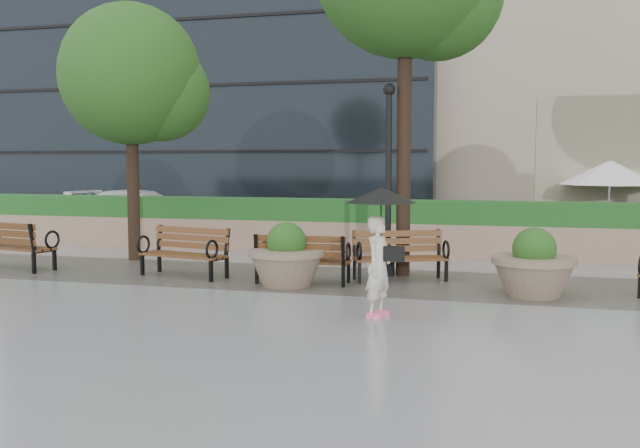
% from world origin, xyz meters
% --- Properties ---
extents(ground, '(100.00, 100.00, 0.00)m').
position_xyz_m(ground, '(0.00, 0.00, 0.00)').
color(ground, gray).
rests_on(ground, ground).
extents(cobble_strip, '(28.00, 3.20, 0.01)m').
position_xyz_m(cobble_strip, '(0.00, 3.00, 0.01)').
color(cobble_strip, '#383330').
rests_on(cobble_strip, ground).
extents(hedge_wall, '(24.00, 0.80, 1.35)m').
position_xyz_m(hedge_wall, '(0.00, 7.00, 0.66)').
color(hedge_wall, '#93775F').
rests_on(hedge_wall, ground).
extents(asphalt_street, '(40.00, 7.00, 0.00)m').
position_xyz_m(asphalt_street, '(0.00, 11.00, 0.00)').
color(asphalt_street, black).
rests_on(asphalt_street, ground).
extents(bench_0, '(2.01, 1.13, 1.02)m').
position_xyz_m(bench_0, '(-6.25, 2.50, 0.30)').
color(bench_0, '#583219').
rests_on(bench_0, ground).
extents(bench_1, '(1.91, 1.12, 0.97)m').
position_xyz_m(bench_1, '(-2.32, 2.54, 0.29)').
color(bench_1, '#583219').
rests_on(bench_1, ground).
extents(bench_2, '(1.76, 0.74, 0.93)m').
position_xyz_m(bench_2, '(0.17, 2.40, 0.28)').
color(bench_2, '#583219').
rests_on(bench_2, ground).
extents(bench_3, '(1.89, 1.34, 0.95)m').
position_xyz_m(bench_3, '(1.88, 3.20, 0.28)').
color(bench_3, '#583219').
rests_on(bench_3, ground).
extents(planter_left, '(1.41, 1.41, 1.18)m').
position_xyz_m(planter_left, '(-0.04, 2.08, 0.46)').
color(planter_left, '#7F6B56').
rests_on(planter_left, ground).
extents(planter_right, '(1.41, 1.41, 1.18)m').
position_xyz_m(planter_right, '(4.30, 2.19, 0.46)').
color(planter_right, '#7F6B56').
rests_on(planter_right, ground).
extents(lamppost, '(0.28, 0.28, 3.81)m').
position_xyz_m(lamppost, '(1.55, 3.74, 1.67)').
color(lamppost, black).
rests_on(lamppost, ground).
extents(tree_0, '(3.32, 3.20, 5.86)m').
position_xyz_m(tree_0, '(-4.37, 4.55, 4.14)').
color(tree_0, black).
rests_on(tree_0, ground).
extents(patio_umb_white, '(2.50, 2.50, 2.30)m').
position_xyz_m(patio_umb_white, '(6.30, 9.17, 1.99)').
color(patio_umb_white, black).
rests_on(patio_umb_white, ground).
extents(car_left, '(4.86, 2.23, 1.38)m').
position_xyz_m(car_left, '(-7.58, 10.29, 0.69)').
color(car_left, silver).
rests_on(car_left, ground).
extents(car_right, '(3.64, 1.35, 1.19)m').
position_xyz_m(car_right, '(-1.72, 9.82, 0.59)').
color(car_right, silver).
rests_on(car_right, ground).
extents(pedestrian, '(1.04, 1.04, 1.90)m').
position_xyz_m(pedestrian, '(2.07, -0.02, 1.16)').
color(pedestrian, beige).
rests_on(pedestrian, ground).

